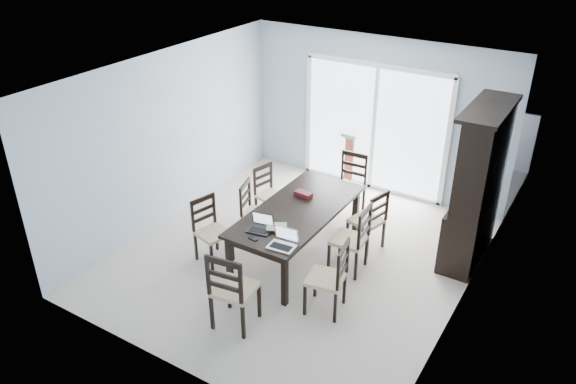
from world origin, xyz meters
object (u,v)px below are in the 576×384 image
at_px(laptop_dark, 259,227).
at_px(cell_phone, 253,239).
at_px(laptop_silver, 282,244).
at_px(chair_right_near, 334,271).
at_px(chair_left_near, 209,223).
at_px(game_box, 303,194).
at_px(chair_end_near, 230,284).
at_px(china_hutch, 477,188).
at_px(dining_table, 297,214).
at_px(chair_right_far, 372,215).
at_px(chair_left_mid, 252,205).
at_px(chair_right_mid, 356,233).
at_px(hot_tub, 343,136).
at_px(chair_end_far, 351,178).
at_px(chair_left_far, 267,187).

xyz_separation_m(laptop_dark, cell_phone, (0.05, -0.20, -0.04)).
xyz_separation_m(laptop_silver, cell_phone, (-0.39, -0.03, -0.05)).
height_order(chair_right_near, laptop_silver, chair_right_near).
height_order(chair_left_near, laptop_dark, chair_left_near).
height_order(cell_phone, game_box, game_box).
bearing_deg(chair_end_near, chair_left_near, 130.15).
relative_size(china_hutch, cell_phone, 18.06).
relative_size(chair_right_near, chair_end_near, 0.93).
relative_size(chair_left_near, chair_right_near, 0.95).
height_order(dining_table, chair_right_far, chair_right_far).
relative_size(chair_left_mid, chair_end_near, 0.87).
bearing_deg(chair_right_mid, dining_table, 92.39).
xyz_separation_m(chair_end_near, game_box, (-0.24, 2.05, 0.14)).
bearing_deg(cell_phone, china_hutch, 55.13).
distance_m(chair_right_near, laptop_dark, 1.12).
bearing_deg(chair_left_mid, cell_phone, 20.33).
height_order(china_hutch, laptop_dark, china_hutch).
xyz_separation_m(chair_right_near, game_box, (-1.09, 1.17, 0.19)).
xyz_separation_m(game_box, hot_tub, (-0.85, 2.96, -0.34)).
distance_m(chair_right_mid, cell_phone, 1.38).
distance_m(chair_left_mid, chair_end_far, 1.68).
bearing_deg(chair_left_far, chair_left_near, 10.25).
bearing_deg(laptop_dark, chair_end_far, 73.28).
distance_m(chair_left_near, chair_right_far, 2.26).
height_order(dining_table, game_box, game_box).
distance_m(chair_right_near, chair_right_far, 1.48).
bearing_deg(chair_right_far, hot_tub, 47.99).
height_order(dining_table, chair_end_far, chair_end_far).
height_order(chair_left_mid, chair_end_far, chair_end_far).
bearing_deg(laptop_dark, chair_right_near, -14.77).
bearing_deg(dining_table, cell_phone, -94.87).
height_order(chair_end_near, hot_tub, chair_end_near).
xyz_separation_m(dining_table, chair_end_far, (0.09, 1.47, -0.06)).
bearing_deg(cell_phone, chair_end_far, 95.05).
bearing_deg(game_box, chair_left_mid, -153.79).
relative_size(dining_table, game_box, 8.86).
distance_m(chair_end_near, cell_phone, 0.79).
bearing_deg(chair_right_near, chair_left_mid, 54.39).
bearing_deg(chair_left_far, game_box, 83.44).
distance_m(chair_left_near, laptop_dark, 0.91).
distance_m(china_hutch, laptop_silver, 2.76).
bearing_deg(cell_phone, chair_right_far, 70.12).
relative_size(chair_end_near, chair_end_far, 1.04).
xyz_separation_m(chair_left_far, laptop_dark, (0.80, -1.39, 0.27)).
xyz_separation_m(chair_left_far, chair_end_near, (1.05, -2.35, 0.10)).
relative_size(cell_phone, hot_tub, 0.06).
bearing_deg(chair_left_near, laptop_dark, 100.52).
xyz_separation_m(chair_right_mid, game_box, (-0.96, 0.27, 0.18)).
height_order(chair_left_near, chair_end_near, chair_end_near).
xyz_separation_m(chair_right_near, chair_right_mid, (-0.14, 0.90, 0.01)).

